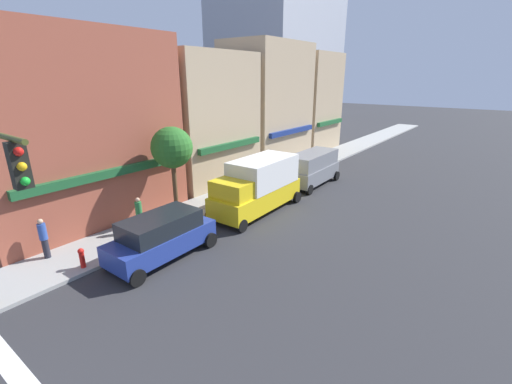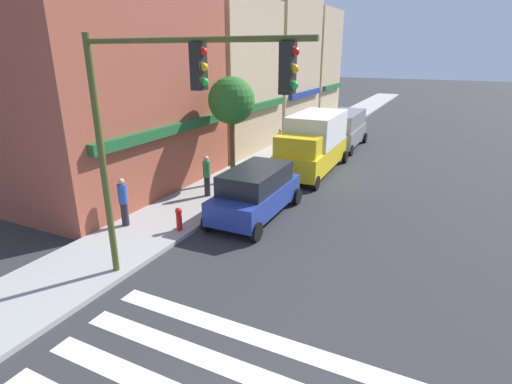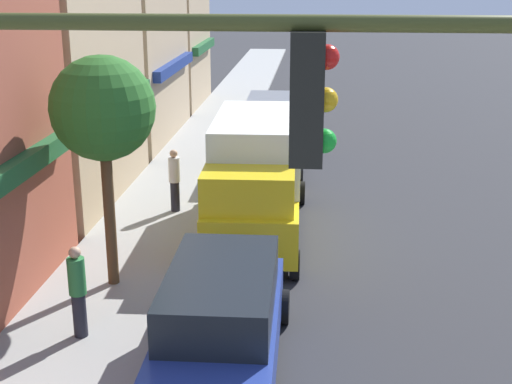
{
  "view_description": "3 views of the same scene",
  "coord_description": "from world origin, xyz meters",
  "px_view_note": "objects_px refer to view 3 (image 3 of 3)",
  "views": [
    {
      "loc": [
        1.41,
        -6.46,
        7.46
      ],
      "look_at": [
        16.1,
        4.7,
        1.2
      ],
      "focal_mm": 24.0,
      "sensor_mm": 36.0,
      "label": 1
    },
    {
      "loc": [
        -3.48,
        -1.65,
        6.08
      ],
      "look_at": [
        9.45,
        4.7,
        1.0
      ],
      "focal_mm": 28.0,
      "sensor_mm": 36.0,
      "label": 2
    },
    {
      "loc": [
        -1.23,
        3.19,
        6.67
      ],
      "look_at": [
        16.1,
        4.7,
        1.2
      ],
      "focal_mm": 50.0,
      "sensor_mm": 36.0,
      "label": 3
    }
  ],
  "objects_px": {
    "traffic_signal": "(167,230)",
    "box_truck_yellow": "(257,176)",
    "pedestrian_green_top": "(78,290)",
    "pedestrian_white_shirt": "(175,179)",
    "suv_blue": "(222,319)",
    "van_grey": "(273,132)",
    "street_tree": "(103,110)"
  },
  "relations": [
    {
      "from": "traffic_signal",
      "to": "box_truck_yellow",
      "type": "xyz_separation_m",
      "value": [
        12.46,
        0.38,
        -3.16
      ]
    },
    {
      "from": "traffic_signal",
      "to": "suv_blue",
      "type": "height_order",
      "value": "traffic_signal"
    },
    {
      "from": "pedestrian_green_top",
      "to": "street_tree",
      "type": "bearing_deg",
      "value": -160.13
    },
    {
      "from": "pedestrian_green_top",
      "to": "suv_blue",
      "type": "bearing_deg",
      "value": 92.22
    },
    {
      "from": "suv_blue",
      "to": "pedestrian_white_shirt",
      "type": "relative_size",
      "value": 2.67
    },
    {
      "from": "suv_blue",
      "to": "van_grey",
      "type": "distance_m",
      "value": 13.3
    },
    {
      "from": "street_tree",
      "to": "pedestrian_green_top",
      "type": "bearing_deg",
      "value": -178.88
    },
    {
      "from": "suv_blue",
      "to": "van_grey",
      "type": "relative_size",
      "value": 0.94
    },
    {
      "from": "van_grey",
      "to": "street_tree",
      "type": "bearing_deg",
      "value": 163.25
    },
    {
      "from": "suv_blue",
      "to": "van_grey",
      "type": "xyz_separation_m",
      "value": [
        13.3,
        -0.0,
        0.25
      ]
    },
    {
      "from": "box_truck_yellow",
      "to": "van_grey",
      "type": "distance_m",
      "value": 6.49
    },
    {
      "from": "box_truck_yellow",
      "to": "street_tree",
      "type": "bearing_deg",
      "value": 140.87
    },
    {
      "from": "traffic_signal",
      "to": "pedestrian_green_top",
      "type": "height_order",
      "value": "traffic_signal"
    },
    {
      "from": "van_grey",
      "to": "suv_blue",
      "type": "bearing_deg",
      "value": 178.71
    },
    {
      "from": "suv_blue",
      "to": "box_truck_yellow",
      "type": "relative_size",
      "value": 0.76
    },
    {
      "from": "traffic_signal",
      "to": "pedestrian_green_top",
      "type": "distance_m",
      "value": 8.07
    },
    {
      "from": "box_truck_yellow",
      "to": "van_grey",
      "type": "bearing_deg",
      "value": -1.57
    },
    {
      "from": "suv_blue",
      "to": "pedestrian_white_shirt",
      "type": "height_order",
      "value": "suv_blue"
    },
    {
      "from": "van_grey",
      "to": "pedestrian_white_shirt",
      "type": "distance_m",
      "value": 5.78
    },
    {
      "from": "box_truck_yellow",
      "to": "van_grey",
      "type": "relative_size",
      "value": 1.24
    },
    {
      "from": "van_grey",
      "to": "pedestrian_white_shirt",
      "type": "relative_size",
      "value": 2.85
    },
    {
      "from": "suv_blue",
      "to": "pedestrian_white_shirt",
      "type": "distance_m",
      "value": 8.39
    },
    {
      "from": "pedestrian_green_top",
      "to": "pedestrian_white_shirt",
      "type": "distance_m",
      "value": 7.23
    },
    {
      "from": "traffic_signal",
      "to": "suv_blue",
      "type": "xyz_separation_m",
      "value": [
        5.65,
        0.38,
        -3.72
      ]
    },
    {
      "from": "suv_blue",
      "to": "pedestrian_green_top",
      "type": "height_order",
      "value": "suv_blue"
    },
    {
      "from": "suv_blue",
      "to": "street_tree",
      "type": "bearing_deg",
      "value": 40.61
    },
    {
      "from": "pedestrian_white_shirt",
      "to": "van_grey",
      "type": "bearing_deg",
      "value": -103.81
    },
    {
      "from": "suv_blue",
      "to": "box_truck_yellow",
      "type": "distance_m",
      "value": 6.84
    },
    {
      "from": "box_truck_yellow",
      "to": "suv_blue",
      "type": "bearing_deg",
      "value": 178.43
    },
    {
      "from": "van_grey",
      "to": "pedestrian_green_top",
      "type": "relative_size",
      "value": 2.85
    },
    {
      "from": "van_grey",
      "to": "pedestrian_green_top",
      "type": "xyz_separation_m",
      "value": [
        -12.48,
        2.75,
        -0.21
      ]
    },
    {
      "from": "box_truck_yellow",
      "to": "traffic_signal",
      "type": "bearing_deg",
      "value": -179.81
    }
  ]
}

